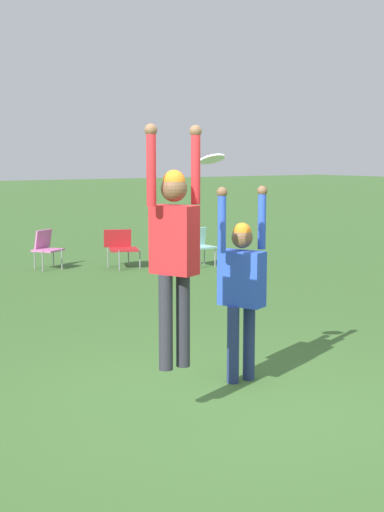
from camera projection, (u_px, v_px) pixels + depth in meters
The scene contains 7 objects.
ground_plane at pixel (223, 404), 6.47m from camera, with size 120.00×120.00×0.00m, color #3D662D.
person_jumping at pixel (174, 242), 5.99m from camera, with size 0.54×0.44×2.07m.
person_defending at pixel (242, 281), 7.01m from camera, with size 0.60×0.49×1.95m.
frisbee at pixel (212, 159), 6.58m from camera, with size 0.24×0.23×0.10m.
camping_chair_1 at pixel (46, 246), 14.25m from camera, with size 0.66×0.72×0.78m.
camping_chair_2 at pixel (121, 246), 14.42m from camera, with size 0.73×0.78×0.76m.
camping_chair_4 at pixel (200, 243), 14.64m from camera, with size 0.45×0.48×0.78m.
Camera 1 is at (-3.75, -4.97, 2.23)m, focal length 50.00 mm.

